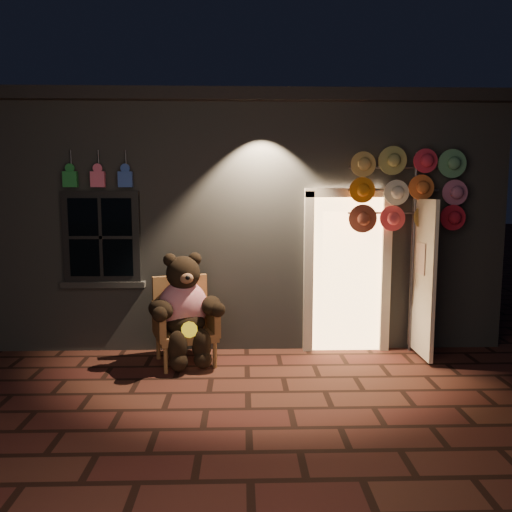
{
  "coord_description": "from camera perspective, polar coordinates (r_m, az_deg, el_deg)",
  "views": [
    {
      "loc": [
        -0.06,
        -5.13,
        2.11
      ],
      "look_at": [
        0.12,
        1.0,
        1.35
      ],
      "focal_mm": 35.0,
      "sensor_mm": 36.0,
      "label": 1
    }
  ],
  "objects": [
    {
      "name": "hat_rack",
      "position": [
        6.75,
        17.05,
        6.99
      ],
      "size": [
        1.52,
        0.22,
        2.67
      ],
      "color": "#59595E",
      "rests_on": "ground"
    },
    {
      "name": "ground",
      "position": [
        5.54,
        -0.94,
        -15.31
      ],
      "size": [
        60.0,
        60.0,
        0.0
      ],
      "primitive_type": "plane",
      "color": "#4E281E",
      "rests_on": "ground"
    },
    {
      "name": "shop_building",
      "position": [
        9.12,
        -1.25,
        4.73
      ],
      "size": [
        7.3,
        5.95,
        3.51
      ],
      "color": "slate",
      "rests_on": "ground"
    },
    {
      "name": "teddy_bear",
      "position": [
        6.23,
        -8.16,
        -5.98
      ],
      "size": [
        0.94,
        0.87,
        1.36
      ],
      "rotation": [
        0.0,
        0.0,
        0.32
      ],
      "color": "red",
      "rests_on": "ground"
    },
    {
      "name": "wicker_armchair",
      "position": [
        6.4,
        -8.25,
        -7.25
      ],
      "size": [
        0.89,
        0.85,
        1.07
      ],
      "rotation": [
        0.0,
        0.0,
        0.32
      ],
      "color": "#9F6A3D",
      "rests_on": "ground"
    }
  ]
}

